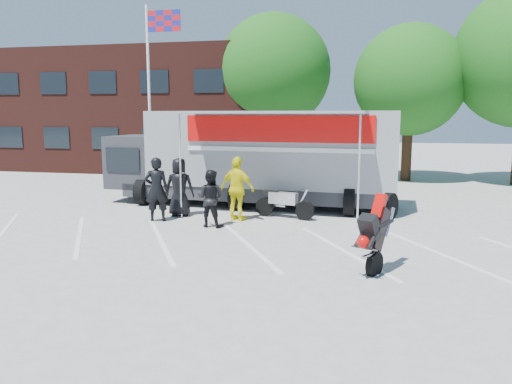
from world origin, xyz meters
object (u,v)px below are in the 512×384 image
at_px(spectator_hivis, 237,189).
at_px(parked_motorcycle, 284,218).
at_px(transporter_truck, 258,205).
at_px(spectator_leather_b, 157,189).
at_px(stunt_bike_rider, 386,268).
at_px(tree_mid, 410,80).
at_px(spectator_leather_a, 179,187).
at_px(tree_left, 273,72).
at_px(spectator_leather_c, 210,198).
at_px(flagpole, 154,74).

bearing_deg(spectator_hivis, parked_motorcycle, -137.66).
relative_size(transporter_truck, spectator_leather_b, 5.37).
bearing_deg(transporter_truck, spectator_hivis, -88.02).
xyz_separation_m(stunt_bike_rider, spectator_hivis, (-4.39, 4.07, 1.00)).
height_order(tree_mid, spectator_leather_a, tree_mid).
height_order(parked_motorcycle, spectator_hivis, spectator_hivis).
bearing_deg(tree_left, spectator_leather_b, -95.60).
xyz_separation_m(transporter_truck, parked_motorcycle, (1.32, -2.03, 0.00)).
relative_size(tree_left, spectator_leather_b, 4.32).
distance_m(parked_motorcycle, spectator_leather_b, 4.15).
xyz_separation_m(transporter_truck, spectator_leather_c, (-0.63, -3.72, 0.85)).
height_order(tree_left, spectator_leather_a, tree_left).
relative_size(tree_mid, spectator_leather_b, 3.84).
bearing_deg(spectator_leather_b, tree_mid, -141.52).
relative_size(transporter_truck, spectator_leather_a, 5.60).
relative_size(flagpole, spectator_leather_b, 4.00).
bearing_deg(stunt_bike_rider, tree_left, 135.80).
bearing_deg(transporter_truck, stunt_bike_rider, -53.99).
relative_size(stunt_bike_rider, spectator_leather_a, 0.96).
height_order(tree_mid, spectator_leather_b, tree_mid).
xyz_separation_m(transporter_truck, spectator_leather_b, (-2.49, -3.33, 1.00)).
bearing_deg(spectator_hivis, tree_mid, -100.70).
height_order(spectator_leather_a, spectator_hivis, spectator_hivis).
bearing_deg(flagpole, tree_mid, 23.97).
relative_size(tree_left, transporter_truck, 0.81).
bearing_deg(parked_motorcycle, spectator_hivis, 130.37).
height_order(spectator_leather_a, spectator_leather_c, spectator_leather_a).
xyz_separation_m(tree_left, tree_mid, (7.00, -1.00, -0.62)).
relative_size(transporter_truck, parked_motorcycle, 5.21).
distance_m(flagpole, spectator_leather_b, 8.46).
xyz_separation_m(stunt_bike_rider, spectator_leather_c, (-4.96, 3.04, 0.85)).
xyz_separation_m(tree_left, spectator_leather_a, (-0.85, -11.90, -4.61)).
bearing_deg(transporter_truck, tree_left, 100.80).
distance_m(transporter_truck, stunt_bike_rider, 8.03).
relative_size(spectator_leather_c, spectator_hivis, 0.85).
bearing_deg(spectator_leather_c, spectator_hivis, -113.32).
xyz_separation_m(flagpole, tree_left, (4.24, 6.00, 0.51)).
bearing_deg(stunt_bike_rider, spectator_leather_b, -179.81).
xyz_separation_m(tree_mid, transporter_truck, (-5.77, -8.46, -4.94)).
bearing_deg(spectator_leather_c, stunt_bike_rider, 153.75).
distance_m(parked_motorcycle, stunt_bike_rider, 5.60).
height_order(tree_left, spectator_leather_c, tree_left).
height_order(tree_mid, transporter_truck, tree_mid).
relative_size(transporter_truck, stunt_bike_rider, 5.81).
bearing_deg(tree_mid, tree_left, 171.87).
bearing_deg(tree_mid, parked_motorcycle, -112.98).
height_order(transporter_truck, spectator_leather_c, transporter_truck).
xyz_separation_m(parked_motorcycle, spectator_leather_b, (-3.81, -1.30, 1.00)).
distance_m(flagpole, spectator_hivis, 9.14).
xyz_separation_m(tree_mid, stunt_bike_rider, (-1.44, -15.22, -4.94)).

